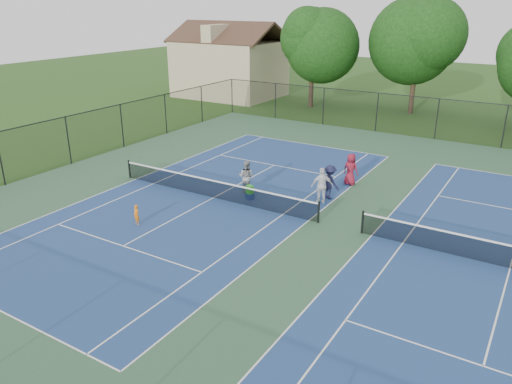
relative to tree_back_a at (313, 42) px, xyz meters
The scene contains 15 objects.
ground 27.95m from the tree_back_a, 61.56° to the right, with size 140.00×140.00×0.00m, color #234716.
court_pad 27.95m from the tree_back_a, 61.56° to the right, with size 36.00×36.00×0.01m, color #2E5235.
tennis_court_left 25.44m from the tree_back_a, 75.96° to the right, with size 12.00×23.83×1.07m.
tennis_court_right 31.80m from the tree_back_a, 50.19° to the right, with size 12.00×23.83×1.07m.
perimeter_fence 27.65m from the tree_back_a, 61.56° to the right, with size 36.08×36.08×3.02m.
tree_back_a is the anchor object (origin of this frame).
tree_back_b 9.24m from the tree_back_a, 12.53° to the left, with size 7.60×7.60×10.03m.
clapboard_house 10.47m from the tree_back_a, behind, with size 10.80×8.10×7.65m.
child_player 29.43m from the tree_back_a, 80.16° to the right, with size 0.34×0.23×0.95m, color orange.
instructor 24.06m from the tree_back_a, 72.62° to the right, with size 0.86×0.67×1.77m, color gray.
bystander_a 24.90m from the tree_back_a, 63.01° to the right, with size 1.09×0.45×1.86m, color white.
bystander_b 24.26m from the tree_back_a, 62.00° to the right, with size 1.16×0.67×1.80m, color #1A1B3A.
bystander_c 22.19m from the tree_back_a, 58.50° to the right, with size 0.87×0.57×1.78m, color maroon.
ball_crate 25.11m from the tree_back_a, 71.63° to the right, with size 0.40×0.30×0.32m, color navy.
ball_hopper 25.03m from the tree_back_a, 71.63° to the right, with size 0.34×0.28×0.41m, color green.
Camera 1 is at (7.46, -19.35, 9.60)m, focal length 35.00 mm.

